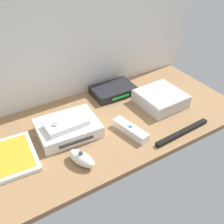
# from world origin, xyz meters

# --- Properties ---
(ground_plane) EXTENTS (1.00, 0.48, 0.02)m
(ground_plane) POSITION_xyz_m (0.00, 0.00, -0.01)
(ground_plane) COLOR #936D47
(ground_plane) RESTS_ON ground
(back_wall) EXTENTS (1.10, 0.01, 0.64)m
(back_wall) POSITION_xyz_m (0.00, 0.25, 0.32)
(back_wall) COLOR white
(back_wall) RESTS_ON ground
(game_console) EXTENTS (0.22, 0.18, 0.04)m
(game_console) POSITION_xyz_m (-0.17, 0.02, 0.02)
(game_console) COLOR white
(game_console) RESTS_ON ground_plane
(mini_computer) EXTENTS (0.17, 0.17, 0.05)m
(mini_computer) POSITION_xyz_m (0.23, -0.01, 0.03)
(mini_computer) COLOR silver
(mini_computer) RESTS_ON ground_plane
(game_case) EXTENTS (0.15, 0.20, 0.02)m
(game_case) POSITION_xyz_m (-0.37, 0.00, 0.01)
(game_case) COLOR white
(game_case) RESTS_ON ground_plane
(network_router) EXTENTS (0.18, 0.13, 0.03)m
(network_router) POSITION_xyz_m (0.10, 0.16, 0.02)
(network_router) COLOR black
(network_router) RESTS_ON ground_plane
(remote_wand) EXTENTS (0.06, 0.15, 0.03)m
(remote_wand) POSITION_xyz_m (0.02, -0.10, 0.02)
(remote_wand) COLOR white
(remote_wand) RESTS_ON ground_plane
(remote_nunchuk) EXTENTS (0.08, 0.11, 0.05)m
(remote_nunchuk) POSITION_xyz_m (-0.19, -0.13, 0.02)
(remote_nunchuk) COLOR white
(remote_nunchuk) RESTS_ON ground_plane
(remote_classic_pad) EXTENTS (0.15, 0.08, 0.02)m
(remote_classic_pad) POSITION_xyz_m (-0.18, 0.01, 0.05)
(remote_classic_pad) COLOR white
(remote_classic_pad) RESTS_ON game_console
(sensor_bar) EXTENTS (0.24, 0.03, 0.01)m
(sensor_bar) POSITION_xyz_m (0.17, -0.20, 0.01)
(sensor_bar) COLOR black
(sensor_bar) RESTS_ON ground_plane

